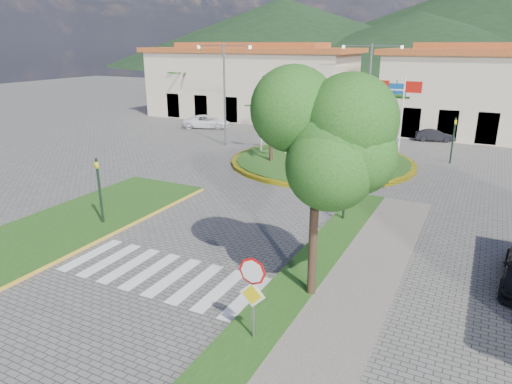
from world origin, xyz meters
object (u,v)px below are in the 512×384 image
at_px(stop_sign, 253,286).
at_px(car_dark_b, 435,135).
at_px(white_van, 207,122).
at_px(roundabout_island, 322,161).
at_px(deciduous_tree, 317,144).
at_px(car_dark_a, 290,124).

height_order(stop_sign, car_dark_b, stop_sign).
bearing_deg(white_van, car_dark_b, -101.36).
bearing_deg(roundabout_island, deciduous_tree, -72.09).
height_order(deciduous_tree, car_dark_a, deciduous_tree).
bearing_deg(car_dark_b, car_dark_a, 79.09).
bearing_deg(roundabout_island, car_dark_b, 62.13).
distance_m(roundabout_island, white_van, 16.73).
height_order(car_dark_a, car_dark_b, car_dark_a).
bearing_deg(car_dark_a, car_dark_b, -89.11).
relative_size(roundabout_island, deciduous_tree, 1.87).
height_order(roundabout_island, stop_sign, roundabout_island).
xyz_separation_m(car_dark_a, car_dark_b, (12.94, 0.95, -0.13)).
relative_size(deciduous_tree, car_dark_a, 1.79).
bearing_deg(car_dark_b, white_van, 84.44).
distance_m(deciduous_tree, white_van, 32.45).
xyz_separation_m(roundabout_island, white_van, (-14.68, 8.00, 0.45)).
relative_size(deciduous_tree, white_van, 1.51).
relative_size(stop_sign, car_dark_a, 0.70).
xyz_separation_m(stop_sign, car_dark_b, (1.19, 31.54, -1.27)).
distance_m(roundabout_island, car_dark_b, 13.02).
bearing_deg(white_van, deciduous_tree, -162.02).
bearing_deg(deciduous_tree, white_van, 128.91).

